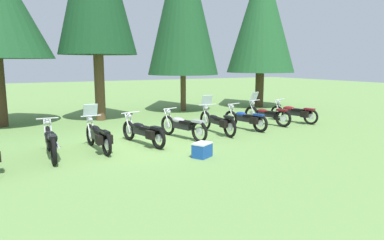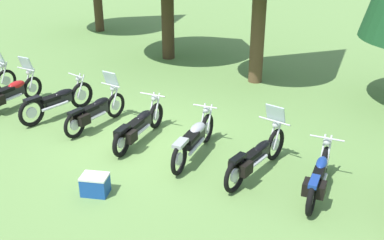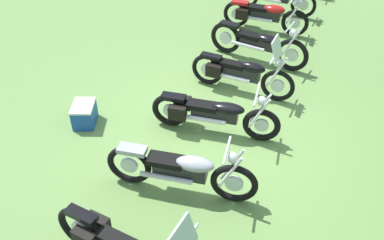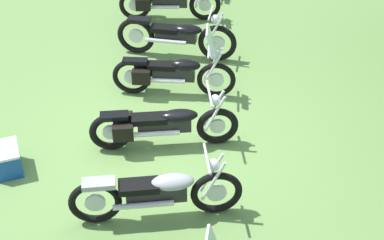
{
  "view_description": "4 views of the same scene",
  "coord_description": "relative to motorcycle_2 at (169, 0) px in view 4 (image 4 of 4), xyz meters",
  "views": [
    {
      "loc": [
        -3.83,
        -10.55,
        2.63
      ],
      "look_at": [
        1.73,
        -0.05,
        0.67
      ],
      "focal_mm": 32.58,
      "sensor_mm": 36.0,
      "label": 1
    },
    {
      "loc": [
        7.3,
        -7.3,
        5.24
      ],
      "look_at": [
        1.42,
        0.15,
        0.92
      ],
      "focal_mm": 43.38,
      "sensor_mm": 36.0,
      "label": 2
    },
    {
      "loc": [
        5.32,
        2.5,
        4.95
      ],
      "look_at": [
        0.86,
        0.02,
        0.94
      ],
      "focal_mm": 39.06,
      "sensor_mm": 36.0,
      "label": 3
    },
    {
      "loc": [
        6.95,
        1.5,
        5.91
      ],
      "look_at": [
        0.34,
        0.47,
        0.88
      ],
      "focal_mm": 53.75,
      "sensor_mm": 36.0,
      "label": 4
    }
  ],
  "objects": [
    {
      "name": "ground_plane",
      "position": [
        4.45,
        0.79,
        -0.47
      ],
      "size": [
        80.0,
        80.0,
        0.0
      ],
      "primitive_type": "plane",
      "color": "#6B934C"
    },
    {
      "name": "motorcycle_2",
      "position": [
        0.0,
        0.0,
        0.0
      ],
      "size": [
        0.8,
        2.23,
        1.36
      ],
      "rotation": [
        0.0,
        0.0,
        1.72
      ],
      "color": "black",
      "rests_on": "ground_plane"
    },
    {
      "name": "motorcycle_3",
      "position": [
        1.56,
        0.46,
        -0.0
      ],
      "size": [
        0.62,
        2.4,
        1.03
      ],
      "rotation": [
        0.0,
        0.0,
        1.55
      ],
      "color": "black",
      "rests_on": "ground_plane"
    },
    {
      "name": "motorcycle_4",
      "position": [
        2.91,
        0.61,
        -0.0
      ],
      "size": [
        0.65,
        2.21,
        1.36
      ],
      "rotation": [
        0.0,
        0.0,
        1.66
      ],
      "color": "black",
      "rests_on": "ground_plane"
    },
    {
      "name": "motorcycle_5",
      "position": [
        4.39,
        0.71,
        -0.04
      ],
      "size": [
        0.95,
        2.32,
        0.99
      ],
      "rotation": [
        0.0,
        0.0,
        1.82
      ],
      "color": "black",
      "rests_on": "ground_plane"
    },
    {
      "name": "motorcycle_6",
      "position": [
        5.92,
        0.96,
        -0.0
      ],
      "size": [
        0.84,
        2.32,
        1.02
      ],
      "rotation": [
        0.0,
        0.0,
        1.84
      ],
      "color": "black",
      "rests_on": "ground_plane"
    },
    {
      "name": "picnic_cooler",
      "position": [
        5.31,
        -1.5,
        -0.26
      ],
      "size": [
        0.66,
        0.6,
        0.42
      ],
      "color": "#19479E",
      "rests_on": "ground_plane"
    }
  ]
}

